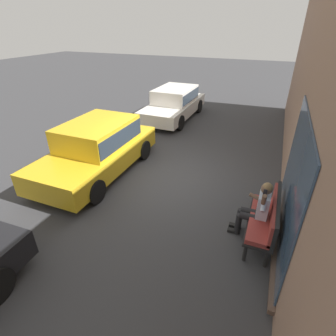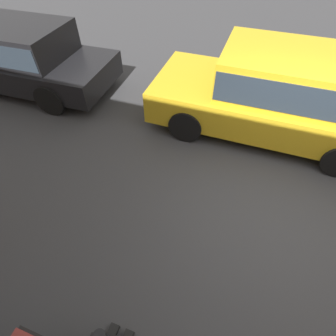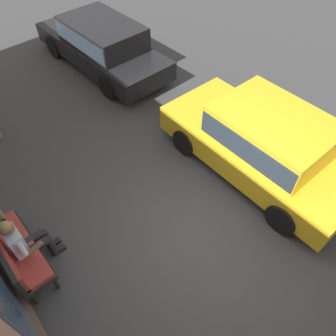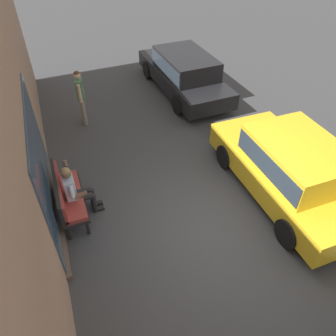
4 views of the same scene
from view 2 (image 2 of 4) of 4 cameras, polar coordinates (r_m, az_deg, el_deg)
name	(u,v)px [view 2 (image 2 of 4)]	position (r m, az deg, el deg)	size (l,w,h in m)	color
ground_plane	(276,213)	(4.36, 22.48, -8.99)	(60.00, 60.00, 0.00)	#38383A
parked_car_mid	(276,91)	(5.32, 22.44, 15.24)	(4.32, 1.97, 1.54)	gold
parked_car_far	(13,53)	(7.35, -30.62, 20.71)	(4.73, 1.94, 1.41)	black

